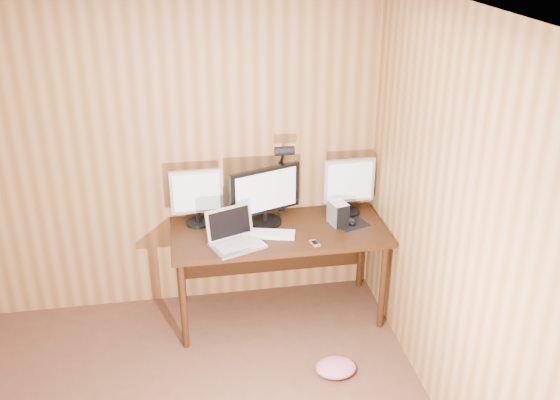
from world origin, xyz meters
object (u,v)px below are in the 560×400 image
object	(u,v)px
mouse	(351,221)
desk_lamp	(283,169)
keyboard	(263,234)
monitor_center	(265,195)
desk	(277,240)
laptop	(234,236)
hard_drive	(338,213)
speaker	(346,202)
monitor_right	(349,185)
phone	(315,243)
monitor_left	(197,196)

from	to	relation	value
mouse	desk_lamp	xyz separation A→B (m)	(-0.49, 0.22, 0.37)
keyboard	desk_lamp	world-z (taller)	desk_lamp
monitor_center	keyboard	size ratio (longest dim) A/B	1.15
desk	desk_lamp	bearing A→B (deg)	66.16
laptop	desk_lamp	distance (m)	0.66
mouse	hard_drive	world-z (taller)	hard_drive
desk	laptop	bearing A→B (deg)	-147.28
monitor_center	keyboard	distance (m)	0.30
speaker	monitor_right	bearing A→B (deg)	-91.04
phone	speaker	distance (m)	0.63
monitor_left	speaker	xyz separation A→B (m)	(1.17, 0.06, -0.18)
laptop	mouse	xyz separation A→B (m)	(0.91, 0.16, -0.04)
desk	monitor_right	xyz separation A→B (m)	(0.58, 0.12, 0.36)
keyboard	speaker	size ratio (longest dim) A/B	3.95
mouse	laptop	bearing A→B (deg)	169.71
laptop	phone	bearing A→B (deg)	-30.77
monitor_right	laptop	bearing A→B (deg)	-161.31
monitor_center	monitor_left	distance (m)	0.51
monitor_center	monitor_right	world-z (taller)	monitor_right
mouse	monitor_left	bearing A→B (deg)	150.27
keyboard	monitor_center	bearing A→B (deg)	91.76
monitor_center	speaker	size ratio (longest dim) A/B	4.53
monitor_left	mouse	size ratio (longest dim) A/B	3.90
monitor_right	keyboard	world-z (taller)	monitor_right
keyboard	hard_drive	bearing A→B (deg)	22.25
monitor_right	mouse	distance (m)	0.29
monitor_left	keyboard	xyz separation A→B (m)	(0.46, -0.26, -0.23)
mouse	keyboard	bearing A→B (deg)	165.16
desk	desk_lamp	xyz separation A→B (m)	(0.07, 0.16, 0.52)
keyboard	hard_drive	world-z (taller)	hard_drive
desk	monitor_right	size ratio (longest dim) A/B	3.56
desk	keyboard	distance (m)	0.22
desk	mouse	xyz separation A→B (m)	(0.56, -0.07, 0.15)
laptop	speaker	size ratio (longest dim) A/B	3.53
desk_lamp	monitor_right	bearing A→B (deg)	4.95
monitor_center	speaker	distance (m)	0.70
monitor_center	laptop	size ratio (longest dim) A/B	1.28
phone	desk_lamp	world-z (taller)	desk_lamp
desk	monitor_left	world-z (taller)	monitor_left
laptop	hard_drive	size ratio (longest dim) A/B	2.33
mouse	phone	world-z (taller)	mouse
desk	speaker	size ratio (longest dim) A/B	13.18
desk	hard_drive	xyz separation A→B (m)	(0.46, -0.05, 0.21)
keyboard	phone	world-z (taller)	keyboard
desk_lamp	monitor_left	bearing A→B (deg)	-168.71
monitor_left	keyboard	bearing A→B (deg)	-30.56
monitor_center	keyboard	world-z (taller)	monitor_center
monitor_right	phone	world-z (taller)	monitor_right
monitor_right	speaker	world-z (taller)	monitor_right
speaker	hard_drive	bearing A→B (deg)	-117.77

